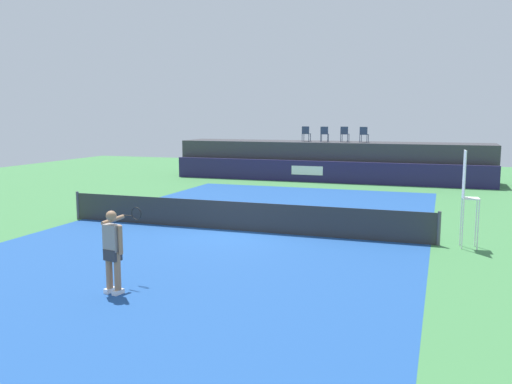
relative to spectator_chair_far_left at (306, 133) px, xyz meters
The scene contains 14 objects.
ground_plane 12.53m from the spectator_chair_far_left, 83.02° to the right, with size 48.00×48.00×0.00m, color #3D7A42.
court_inner 15.46m from the spectator_chair_far_left, 84.39° to the right, with size 12.00×22.00×0.00m, color #1C478C.
sponsor_wall 3.05m from the spectator_chair_far_left, 48.04° to the right, with size 18.00×0.22×1.20m.
spectator_platform 2.19m from the spectator_chair_far_left, ahead, with size 18.00×2.80×2.20m, color #38383D.
spectator_chair_far_left is the anchor object (origin of this frame).
spectator_chair_left 1.17m from the spectator_chair_far_left, ahead, with size 0.47×0.47×0.89m.
spectator_chair_center 2.27m from the spectator_chair_far_left, ahead, with size 0.46×0.46×0.89m.
spectator_chair_right 3.42m from the spectator_chair_far_left, ahead, with size 0.47×0.47×0.89m.
umpire_chair 17.36m from the spectator_chair_far_left, 61.05° to the right, with size 0.48×0.48×2.76m.
tennis_net 15.38m from the spectator_chair_far_left, 84.39° to the right, with size 12.40×0.02×0.95m, color #2D2D2D.
net_post_near 16.02m from the spectator_chair_far_left, 107.28° to the right, with size 0.10×0.10×1.00m, color #4C4C51.
net_post_far 17.13m from the spectator_chair_far_left, 63.09° to the right, with size 0.10×0.10×1.00m, color #4C4C51.
tennis_player 21.94m from the spectator_chair_far_left, 86.63° to the right, with size 0.57×1.22×1.77m.
tennis_ball 15.24m from the spectator_chair_far_left, 96.38° to the right, with size 0.07×0.07×0.07m, color #D8EA33.
Camera 1 is at (6.21, -16.08, 3.71)m, focal length 37.90 mm.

